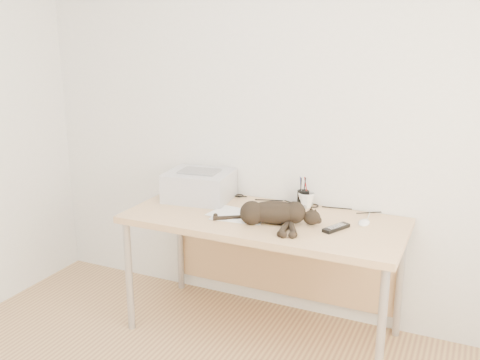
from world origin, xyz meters
The scene contains 11 objects.
wall_back centered at (0.00, 1.75, 1.30)m, with size 3.50×3.50×0.00m, color white.
desk centered at (0.00, 1.48, 0.61)m, with size 1.60×0.70×0.74m.
printer centered at (-0.50, 1.54, 0.83)m, with size 0.44×0.38×0.19m.
papers centered at (-0.15, 1.35, 0.74)m, with size 0.35×0.27×0.01m.
cat centered at (0.08, 1.31, 0.80)m, with size 0.61×0.31×0.14m.
mug centered at (0.17, 1.67, 0.79)m, with size 0.10×0.10×0.09m, color white.
pen_cup centered at (0.14, 1.68, 0.79)m, with size 0.07×0.07×0.19m.
remote_grey centered at (0.15, 1.64, 0.75)m, with size 0.05×0.18×0.02m, color gray.
remote_black centered at (0.43, 1.37, 0.75)m, with size 0.05×0.18×0.02m, color black.
mouse centered at (0.55, 1.53, 0.76)m, with size 0.06×0.11×0.03m, color white.
cable_tangle centered at (0.00, 1.70, 0.75)m, with size 1.36×0.07×0.01m, color black, non-canonical shape.
Camera 1 is at (1.09, -1.31, 1.77)m, focal length 40.00 mm.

